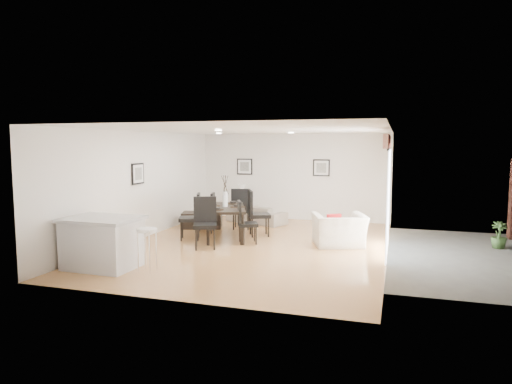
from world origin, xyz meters
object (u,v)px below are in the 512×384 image
(dining_table, at_px, (225,210))
(sofa, at_px, (256,214))
(dining_chair_enear, at_px, (244,220))
(armchair, at_px, (339,230))
(dining_chair_wfar, at_px, (209,211))
(side_table, at_px, (242,208))
(kitchen_island, at_px, (103,242))
(bar_stool, at_px, (147,235))
(coffee_table, at_px, (202,220))
(dining_chair_foot, at_px, (241,207))
(dining_chair_head, at_px, (205,219))
(dining_chair_wnear, at_px, (194,214))
(dining_chair_efar, at_px, (255,211))

(dining_table, bearing_deg, sofa, 65.59)
(sofa, height_order, dining_chair_enear, dining_chair_enear)
(armchair, bearing_deg, dining_chair_wfar, -29.62)
(side_table, relative_size, kitchen_island, 0.45)
(kitchen_island, height_order, bar_stool, kitchen_island)
(dining_table, relative_size, coffee_table, 1.92)
(dining_chair_foot, xyz_separation_m, coffee_table, (-1.16, -0.08, -0.42))
(armchair, height_order, dining_chair_head, dining_chair_head)
(sofa, relative_size, armchair, 1.60)
(dining_chair_wfar, xyz_separation_m, dining_chair_foot, (0.69, 0.67, 0.05))
(armchair, bearing_deg, dining_chair_wnear, -14.61)
(dining_chair_efar, xyz_separation_m, kitchen_island, (-1.89, -3.80, -0.17))
(dining_chair_wfar, xyz_separation_m, bar_stool, (0.42, -3.87, 0.11))
(armchair, height_order, bar_stool, bar_stool)
(dining_table, height_order, bar_stool, bar_stool)
(dining_chair_wfar, relative_size, dining_chair_efar, 0.90)
(dining_table, bearing_deg, dining_chair_head, -113.44)
(dining_chair_head, bearing_deg, kitchen_island, -141.37)
(dining_chair_head, bearing_deg, sofa, 64.50)
(dining_table, height_order, dining_chair_head, dining_chair_head)
(dining_chair_efar, xyz_separation_m, bar_stool, (-0.92, -3.80, 0.04))
(dining_chair_wfar, relative_size, dining_chair_enear, 1.04)
(sofa, bearing_deg, dining_chair_efar, 127.86)
(armchair, xyz_separation_m, dining_chair_efar, (-2.22, 0.55, 0.29))
(side_table, distance_m, bar_stool, 6.38)
(dining_chair_efar, height_order, side_table, dining_chair_efar)
(dining_chair_wfar, bearing_deg, dining_chair_efar, 72.42)
(armchair, xyz_separation_m, dining_chair_wfar, (-3.57, 0.62, 0.22))
(dining_chair_efar, relative_size, dining_chair_head, 1.02)
(dining_chair_enear, xyz_separation_m, dining_chair_efar, (-0.01, 0.95, 0.09))
(dining_table, distance_m, dining_chair_foot, 1.18)
(dining_chair_efar, distance_m, side_table, 2.87)
(dining_chair_head, distance_m, dining_chair_foot, 2.35)
(dining_table, bearing_deg, dining_chair_wfar, 121.87)
(dining_table, distance_m, dining_chair_wfar, 0.85)
(coffee_table, height_order, kitchen_island, kitchen_island)
(sofa, height_order, dining_chair_efar, dining_chair_efar)
(dining_chair_enear, relative_size, coffee_table, 0.93)
(armchair, distance_m, side_table, 4.66)
(dining_chair_head, bearing_deg, dining_table, 65.14)
(sofa, xyz_separation_m, side_table, (-0.70, 0.68, 0.05))
(dining_chair_wfar, distance_m, dining_chair_head, 1.80)
(armchair, xyz_separation_m, dining_chair_head, (-2.93, -1.06, 0.28))
(dining_chair_wfar, height_order, bar_stool, dining_chair_wfar)
(dining_chair_wfar, xyz_separation_m, coffee_table, (-0.46, 0.60, -0.38))
(sofa, distance_m, dining_chair_wfar, 2.00)
(dining_table, bearing_deg, kitchen_island, -131.50)
(dining_chair_efar, bearing_deg, dining_chair_head, 131.90)
(dining_table, xyz_separation_m, kitchen_island, (-1.22, -3.37, -0.22))
(sofa, height_order, armchair, armchair)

